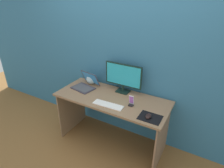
% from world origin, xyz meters
% --- Properties ---
extents(ground_plane, '(8.00, 8.00, 0.00)m').
position_xyz_m(ground_plane, '(0.00, 0.00, 0.00)').
color(ground_plane, brown).
extents(wall_back, '(6.00, 0.04, 2.50)m').
position_xyz_m(wall_back, '(0.00, 0.36, 1.25)').
color(wall_back, teal).
rests_on(wall_back, ground_plane).
extents(desk, '(1.51, 0.63, 0.76)m').
position_xyz_m(desk, '(0.00, 0.00, 0.60)').
color(desk, '#916A4B').
rests_on(desk, ground_plane).
extents(monitor, '(0.53, 0.14, 0.41)m').
position_xyz_m(monitor, '(0.05, 0.22, 0.98)').
color(monitor, black).
rests_on(monitor, desk).
extents(laptop, '(0.36, 0.36, 0.21)m').
position_xyz_m(laptop, '(-0.48, 0.07, 0.80)').
color(laptop, '#3C3642').
rests_on(laptop, desk).
extents(fishbowl, '(0.16, 0.16, 0.16)m').
position_xyz_m(fishbowl, '(-0.48, 0.22, 0.83)').
color(fishbowl, silver).
rests_on(fishbowl, desk).
extents(keyboard_external, '(0.39, 0.13, 0.01)m').
position_xyz_m(keyboard_external, '(0.05, -0.18, 0.76)').
color(keyboard_external, white).
rests_on(keyboard_external, desk).
extents(mousepad, '(0.25, 0.20, 0.00)m').
position_xyz_m(mousepad, '(0.59, -0.17, 0.76)').
color(mousepad, black).
rests_on(mousepad, desk).
extents(mouse, '(0.06, 0.10, 0.04)m').
position_xyz_m(mouse, '(0.57, -0.18, 0.78)').
color(mouse, black).
rests_on(mouse, mousepad).
extents(phone_in_dock, '(0.06, 0.05, 0.14)m').
position_xyz_m(phone_in_dock, '(0.30, -0.05, 0.81)').
color(phone_in_dock, black).
rests_on(phone_in_dock, desk).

